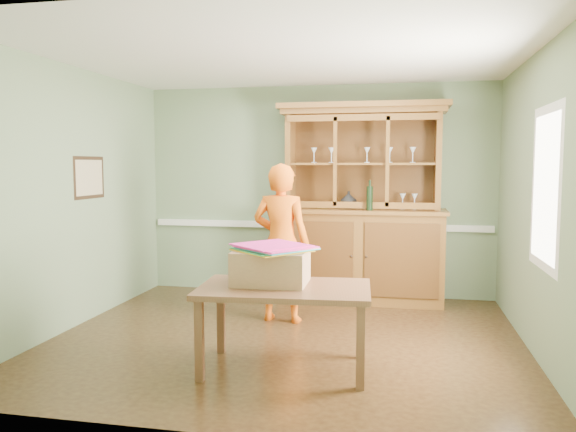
% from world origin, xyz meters
% --- Properties ---
extents(floor, '(4.50, 4.50, 0.00)m').
position_xyz_m(floor, '(0.00, 0.00, 0.00)').
color(floor, '#4E3419').
rests_on(floor, ground).
extents(ceiling, '(4.50, 4.50, 0.00)m').
position_xyz_m(ceiling, '(0.00, 0.00, 2.70)').
color(ceiling, white).
rests_on(ceiling, wall_back).
extents(wall_back, '(4.50, 0.00, 4.50)m').
position_xyz_m(wall_back, '(0.00, 2.00, 1.35)').
color(wall_back, gray).
rests_on(wall_back, floor).
extents(wall_left, '(0.00, 4.00, 4.00)m').
position_xyz_m(wall_left, '(-2.25, 0.00, 1.35)').
color(wall_left, gray).
rests_on(wall_left, floor).
extents(wall_right, '(0.00, 4.00, 4.00)m').
position_xyz_m(wall_right, '(2.25, 0.00, 1.35)').
color(wall_right, gray).
rests_on(wall_right, floor).
extents(wall_front, '(4.50, 0.00, 4.50)m').
position_xyz_m(wall_front, '(0.00, -2.00, 1.35)').
color(wall_front, gray).
rests_on(wall_front, floor).
extents(chair_rail, '(4.41, 0.05, 0.08)m').
position_xyz_m(chair_rail, '(0.00, 1.98, 0.90)').
color(chair_rail, white).
rests_on(chair_rail, wall_back).
extents(framed_map, '(0.03, 0.60, 0.46)m').
position_xyz_m(framed_map, '(-2.23, 0.30, 1.55)').
color(framed_map, '#312013').
rests_on(framed_map, wall_left).
extents(window_panel, '(0.03, 0.96, 1.36)m').
position_xyz_m(window_panel, '(2.23, -0.30, 1.50)').
color(window_panel, white).
rests_on(window_panel, wall_right).
extents(china_hutch, '(2.07, 0.68, 2.44)m').
position_xyz_m(china_hutch, '(0.60, 1.72, 0.85)').
color(china_hutch, brown).
rests_on(china_hutch, floor).
extents(dining_table, '(1.45, 0.93, 0.70)m').
position_xyz_m(dining_table, '(0.15, -0.80, 0.61)').
color(dining_table, brown).
rests_on(dining_table, floor).
extents(cardboard_box, '(0.62, 0.50, 0.28)m').
position_xyz_m(cardboard_box, '(0.02, -0.71, 0.84)').
color(cardboard_box, '#A87C57').
rests_on(cardboard_box, dining_table).
extents(kite_stack, '(0.72, 0.72, 0.05)m').
position_xyz_m(kite_stack, '(0.05, -0.75, 1.01)').
color(kite_stack, yellow).
rests_on(kite_stack, cardboard_box).
extents(person, '(0.66, 0.46, 1.70)m').
position_xyz_m(person, '(-0.18, 0.61, 0.85)').
color(person, orange).
rests_on(person, floor).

